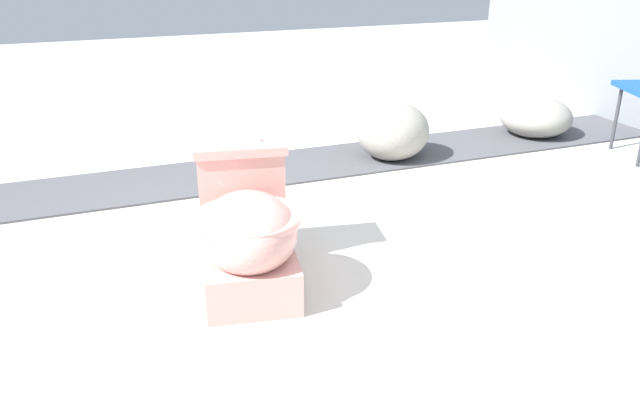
# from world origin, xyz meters

# --- Properties ---
(ground_plane) EXTENTS (14.00, 14.00, 0.00)m
(ground_plane) POSITION_xyz_m (0.00, 0.00, 0.00)
(ground_plane) COLOR beige
(gravel_strip) EXTENTS (0.56, 8.00, 0.01)m
(gravel_strip) POSITION_xyz_m (-1.25, 0.50, 0.01)
(gravel_strip) COLOR #4C4C51
(gravel_strip) RESTS_ON ground
(toilet) EXTENTS (0.68, 0.48, 0.52)m
(toilet) POSITION_xyz_m (-0.04, -0.16, 0.22)
(toilet) COLOR #E09E93
(toilet) RESTS_ON ground
(boulder_near) EXTENTS (0.59, 0.59, 0.27)m
(boulder_near) POSITION_xyz_m (-1.26, 2.17, 0.13)
(boulder_near) COLOR gray
(boulder_near) RESTS_ON ground
(boulder_far) EXTENTS (0.59, 0.60, 0.35)m
(boulder_far) POSITION_xyz_m (-1.17, 1.04, 0.17)
(boulder_far) COLOR gray
(boulder_far) RESTS_ON ground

